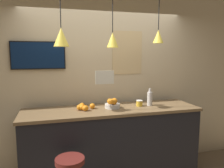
{
  "coord_description": "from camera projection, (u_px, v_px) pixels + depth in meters",
  "views": [
    {
      "loc": [
        -0.8,
        -2.21,
        1.85
      ],
      "look_at": [
        0.0,
        0.7,
        1.43
      ],
      "focal_mm": 35.0,
      "sensor_mm": 36.0,
      "label": 1
    }
  ],
  "objects": [
    {
      "name": "back_wall",
      "position": [
        105.0,
        79.0,
        3.48
      ],
      "size": [
        8.0,
        0.06,
        2.9
      ],
      "color": "beige",
      "rests_on": "ground_plane"
    },
    {
      "name": "hanging_menu_board",
      "position": [
        105.0,
        77.0,
        2.74
      ],
      "size": [
        0.24,
        0.01,
        0.17
      ],
      "color": "white"
    },
    {
      "name": "pendant_lamp_middle",
      "position": [
        113.0,
        40.0,
        2.94
      ],
      "size": [
        0.16,
        0.16,
        0.87
      ],
      "color": "black"
    },
    {
      "name": "pendant_lamp_left",
      "position": [
        61.0,
        37.0,
        2.76
      ],
      "size": [
        0.2,
        0.2,
        0.86
      ],
      "color": "black"
    },
    {
      "name": "pendant_lamp_right",
      "position": [
        158.0,
        36.0,
        3.11
      ],
      "size": [
        0.15,
        0.15,
        0.8
      ],
      "color": "black"
    },
    {
      "name": "mounted_tv",
      "position": [
        38.0,
        55.0,
        3.12
      ],
      "size": [
        0.75,
        0.04,
        0.4
      ],
      "color": "black"
    },
    {
      "name": "orange_pile",
      "position": [
        84.0,
        107.0,
        3.02
      ],
      "size": [
        0.26,
        0.22,
        0.08
      ],
      "color": "orange",
      "rests_on": "service_counter"
    },
    {
      "name": "juice_bottle",
      "position": [
        150.0,
        98.0,
        3.26
      ],
      "size": [
        0.08,
        0.08,
        0.26
      ],
      "color": "silver",
      "rests_on": "service_counter"
    },
    {
      "name": "fruit_bowl",
      "position": [
        112.0,
        104.0,
        3.11
      ],
      "size": [
        0.22,
        0.22,
        0.15
      ],
      "color": "beige",
      "rests_on": "service_counter"
    },
    {
      "name": "wall_poster",
      "position": [
        127.0,
        53.0,
        3.49
      ],
      "size": [
        0.49,
        0.01,
        0.68
      ],
      "color": "#DBBC84"
    },
    {
      "name": "service_counter",
      "position": [
        112.0,
        145.0,
        3.17
      ],
      "size": [
        2.5,
        0.68,
        1.08
      ],
      "color": "black",
      "rests_on": "ground_plane"
    },
    {
      "name": "spread_jar",
      "position": [
        139.0,
        103.0,
        3.23
      ],
      "size": [
        0.09,
        0.09,
        0.09
      ],
      "color": "gold",
      "rests_on": "service_counter"
    }
  ]
}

